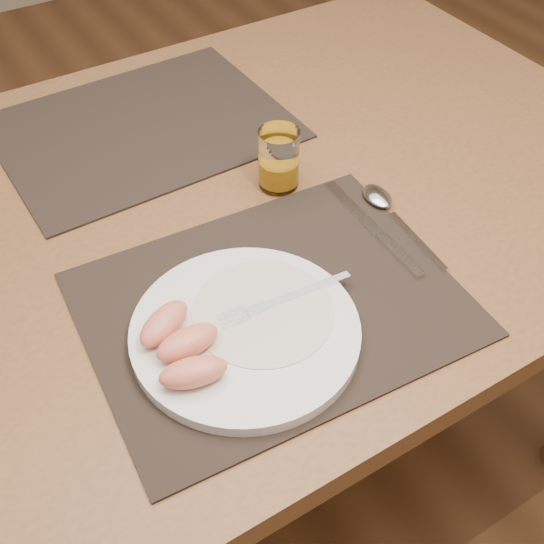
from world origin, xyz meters
The scene contains 11 objects.
ground centered at (0.00, 0.00, 0.00)m, with size 5.00×5.00×0.00m, color brown.
table centered at (0.00, 0.00, 0.67)m, with size 1.40×0.90×0.75m.
placemat_near centered at (-0.03, -0.22, 0.75)m, with size 0.45×0.35×0.00m, color black.
placemat_far centered at (-0.01, 0.22, 0.75)m, with size 0.45×0.35×0.00m, color black.
plate centered at (-0.08, -0.25, 0.76)m, with size 0.27×0.27×0.02m, color white.
plate_dressing centered at (-0.05, -0.24, 0.77)m, with size 0.17×0.17×0.00m.
fork centered at (-0.04, -0.23, 0.77)m, with size 0.18×0.03×0.00m.
knife centered at (0.16, -0.19, 0.76)m, with size 0.02×0.22×0.01m.
spoon centered at (0.20, -0.14, 0.76)m, with size 0.04×0.19×0.01m.
juice_glass centered at (0.10, -0.02, 0.79)m, with size 0.06×0.06×0.09m.
grapefruit_wedges centered at (-0.16, -0.24, 0.79)m, with size 0.09×0.14×0.03m.
Camera 1 is at (-0.32, -0.70, 1.38)m, focal length 45.00 mm.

